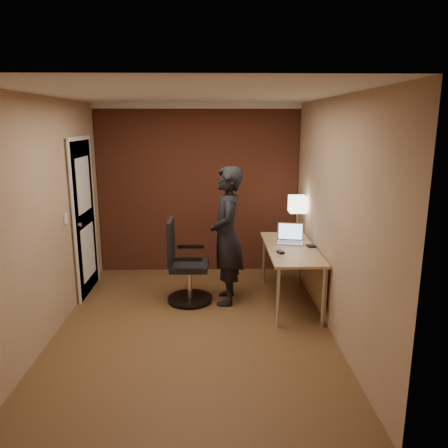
% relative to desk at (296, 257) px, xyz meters
% --- Properties ---
extents(room, '(4.00, 4.00, 4.00)m').
position_rel_desk_xyz_m(room, '(-1.53, 0.90, 0.77)').
color(room, brown).
rests_on(room, ground).
extents(desk, '(0.60, 1.50, 0.73)m').
position_rel_desk_xyz_m(desk, '(0.00, 0.00, 0.00)').
color(desk, tan).
rests_on(desk, ground).
extents(desk_lamp, '(0.22, 0.22, 0.54)m').
position_rel_desk_xyz_m(desk_lamp, '(0.11, 0.61, 0.55)').
color(desk_lamp, silver).
rests_on(desk_lamp, desk).
extents(laptop, '(0.37, 0.32, 0.23)m').
position_rel_desk_xyz_m(laptop, '(-0.04, 0.24, 0.19)').
color(laptop, silver).
rests_on(laptop, desk).
extents(mouse, '(0.09, 0.11, 0.03)m').
position_rel_desk_xyz_m(mouse, '(-0.24, -0.26, 0.14)').
color(mouse, black).
rests_on(mouse, desk).
extents(wallet, '(0.11, 0.13, 0.02)m').
position_rel_desk_xyz_m(wallet, '(0.18, 0.01, 0.14)').
color(wallet, black).
rests_on(wallet, desk).
extents(office_chair, '(0.57, 0.59, 1.05)m').
position_rel_desk_xyz_m(office_chair, '(-1.40, 0.06, -0.14)').
color(office_chair, black).
rests_on(office_chair, ground).
extents(person, '(0.43, 0.64, 1.72)m').
position_rel_desk_xyz_m(person, '(-0.86, 0.06, 0.26)').
color(person, black).
rests_on(person, ground).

